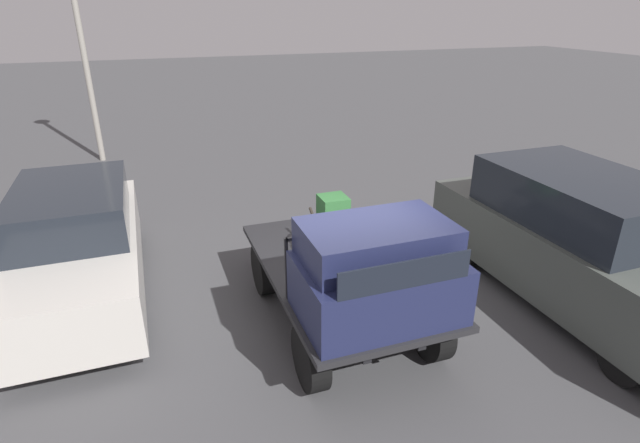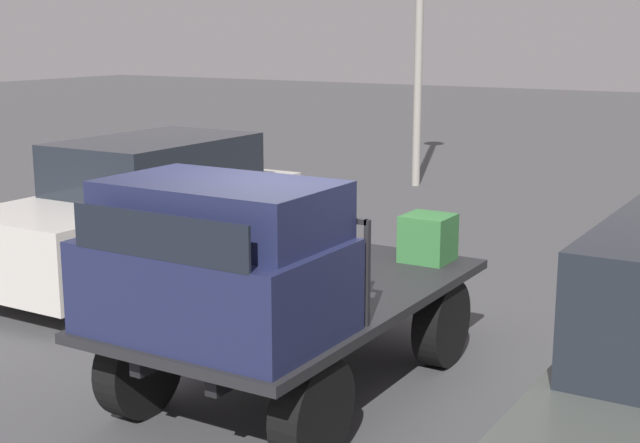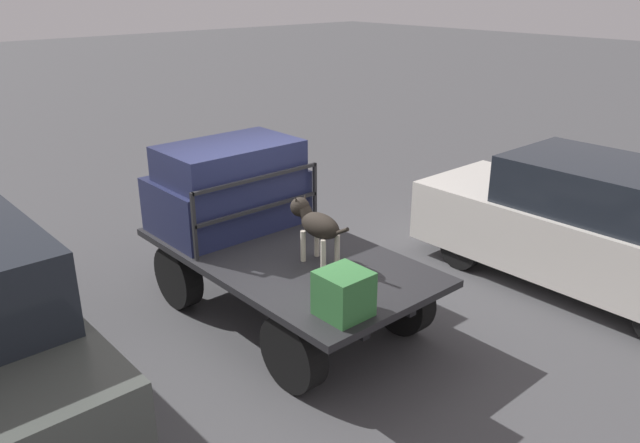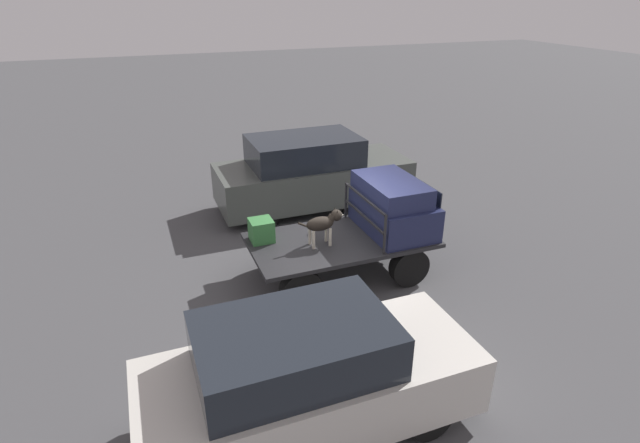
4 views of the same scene
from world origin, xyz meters
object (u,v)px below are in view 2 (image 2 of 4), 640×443
Objects in this scene: dog at (315,228)px; parked_sedan at (148,210)px; cargo_crate at (428,238)px; flatbed_truck at (301,320)px.

dog is 3.71m from parked_sedan.
dog is 2.12× the size of cargo_crate.
flatbed_truck is 0.82m from dog.
cargo_crate is (-1.09, 0.59, -0.24)m from dog.
cargo_crate is 0.10× the size of parked_sedan.
cargo_crate is at bearing 91.37° from parked_sedan.
dog is 1.26m from cargo_crate.
cargo_crate is at bearing 162.10° from flatbed_truck.
flatbed_truck is at bearing 68.48° from parked_sedan.
parked_sedan reaches higher than dog.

